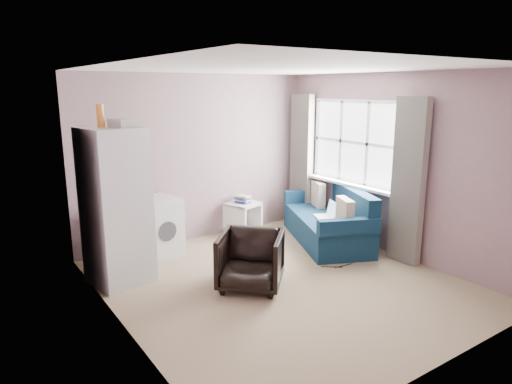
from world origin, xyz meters
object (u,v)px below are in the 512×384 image
Objects in this scene: sofa at (330,221)px; fridge at (116,206)px; side_table at (243,215)px; armchair at (251,258)px; washing_machine at (156,226)px.

fridge is at bearing -162.62° from sofa.
side_table is at bearing 152.65° from sofa.
fridge reaches higher than sofa.
washing_machine is (-0.49, 1.63, 0.06)m from armchair.
washing_machine is at bearing -177.60° from sofa.
armchair reaches higher than side_table.
side_table is at bearing 8.12° from fridge.
side_table is 1.40m from sofa.
washing_machine is 2.58m from sofa.
sofa is at bearing -16.54° from fridge.
side_table is (1.52, 0.15, -0.13)m from washing_machine.
sofa is at bearing -51.00° from side_table.
fridge is 3.19m from sofa.
side_table is at bearing 103.80° from armchair.
fridge is at bearing -176.79° from armchair.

